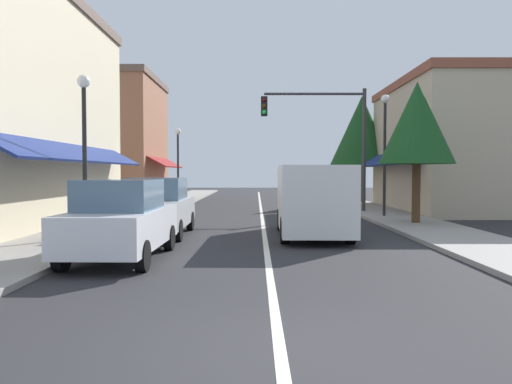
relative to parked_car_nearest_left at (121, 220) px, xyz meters
name	(u,v)px	position (x,y,z in m)	size (l,w,h in m)	color
ground_plane	(261,214)	(3.22, 12.17, -0.88)	(80.00, 80.00, 0.00)	#28282B
sidewalk_left	(143,213)	(-2.28, 12.17, -0.82)	(2.60, 56.00, 0.12)	gray
sidewalk_right	(380,213)	(8.72, 12.17, -0.82)	(2.60, 56.00, 0.12)	gray
lane_center_stripe	(261,214)	(3.22, 12.17, -0.88)	(0.14, 52.00, 0.01)	silver
storefront_right_block	(454,146)	(12.94, 14.17, 2.37)	(7.16, 10.20, 6.50)	#BCAD8E
storefront_far_left	(125,140)	(-5.69, 22.17, 3.21)	(5.54, 8.20, 8.18)	#8E5B42
parked_car_nearest_left	(121,220)	(0.00, 0.00, 0.00)	(1.84, 4.13, 1.77)	silver
parked_car_second_left	(158,207)	(-0.01, 4.23, 0.00)	(1.80, 4.11, 1.77)	#B7BABF
van_in_lane	(312,198)	(4.65, 4.07, 0.27)	(2.07, 5.21, 2.12)	silver
traffic_signal_mast_arm	(329,129)	(6.36, 12.43, 3.09)	(4.92, 0.50, 5.84)	#333333
street_lamp_left_near	(84,129)	(-1.76, 2.83, 2.24)	(0.36, 0.36, 4.60)	black
street_lamp_right_mid	(384,136)	(8.31, 9.86, 2.55)	(0.36, 0.36, 5.14)	black
street_lamp_left_far	(178,153)	(-1.68, 18.80, 2.20)	(0.36, 0.36, 4.53)	black
tree_right_near	(417,123)	(8.74, 7.03, 2.80)	(2.68, 2.68, 5.18)	#4C331E
tree_right_far	(361,132)	(9.40, 19.55, 3.53)	(3.91, 3.91, 6.57)	#4C331E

